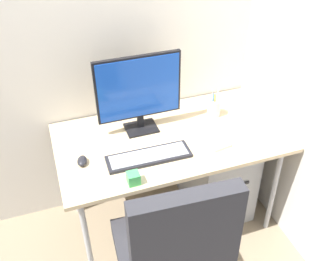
{
  "coord_description": "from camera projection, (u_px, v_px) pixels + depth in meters",
  "views": [
    {
      "loc": [
        -0.62,
        -1.68,
        2.04
      ],
      "look_at": [
        -0.04,
        -0.07,
        0.81
      ],
      "focal_mm": 40.77,
      "sensor_mm": 36.0,
      "label": 1
    }
  ],
  "objects": [
    {
      "name": "keyboard",
      "position": [
        149.0,
        157.0,
        2.06
      ],
      "size": [
        0.46,
        0.15,
        0.02
      ],
      "color": "black",
      "rests_on": "desk"
    },
    {
      "name": "pen_holder",
      "position": [
        214.0,
        108.0,
        2.38
      ],
      "size": [
        0.08,
        0.08,
        0.19
      ],
      "color": "silver",
      "rests_on": "desk"
    },
    {
      "name": "notebook",
      "position": [
        216.0,
        141.0,
        2.17
      ],
      "size": [
        0.14,
        0.17,
        0.02
      ],
      "primitive_type": "cube",
      "rotation": [
        0.0,
        0.0,
        0.16
      ],
      "color": "silver",
      "rests_on": "desk"
    },
    {
      "name": "filing_cabinet",
      "position": [
        216.0,
        173.0,
        2.6
      ],
      "size": [
        0.37,
        0.51,
        0.56
      ],
      "color": "#9EA0A5",
      "rests_on": "ground_plane"
    },
    {
      "name": "desk_clamp_accessory",
      "position": [
        133.0,
        178.0,
        1.89
      ],
      "size": [
        0.06,
        0.06,
        0.06
      ],
      "primitive_type": "cube",
      "color": "#3FAD59",
      "rests_on": "desk"
    },
    {
      "name": "wall_side_right",
      "position": [
        316.0,
        16.0,
        1.87
      ],
      "size": [
        0.04,
        2.03,
        2.8
      ],
      "primitive_type": "cube",
      "color": "silver",
      "rests_on": "ground_plane"
    },
    {
      "name": "ground_plane",
      "position": [
        170.0,
        218.0,
        2.64
      ],
      "size": [
        8.0,
        8.0,
        0.0
      ],
      "primitive_type": "plane",
      "color": "gray"
    },
    {
      "name": "desk",
      "position": [
        171.0,
        143.0,
        2.26
      ],
      "size": [
        1.32,
        0.73,
        0.71
      ],
      "color": "#D1B78C",
      "rests_on": "ground_plane"
    },
    {
      "name": "office_chair",
      "position": [
        173.0,
        258.0,
        1.69
      ],
      "size": [
        0.61,
        0.62,
        1.13
      ],
      "color": "black",
      "rests_on": "ground_plane"
    },
    {
      "name": "monitor",
      "position": [
        139.0,
        90.0,
        2.14
      ],
      "size": [
        0.49,
        0.15,
        0.47
      ],
      "color": "black",
      "rests_on": "desk"
    },
    {
      "name": "mouse",
      "position": [
        82.0,
        161.0,
        2.02
      ],
      "size": [
        0.07,
        0.09,
        0.04
      ],
      "primitive_type": "ellipsoid",
      "rotation": [
        0.0,
        0.0,
        -0.23
      ],
      "color": "black",
      "rests_on": "desk"
    }
  ]
}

